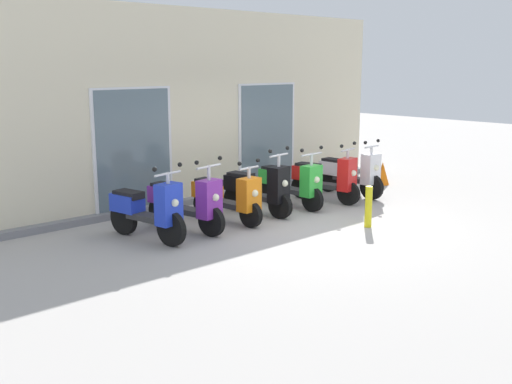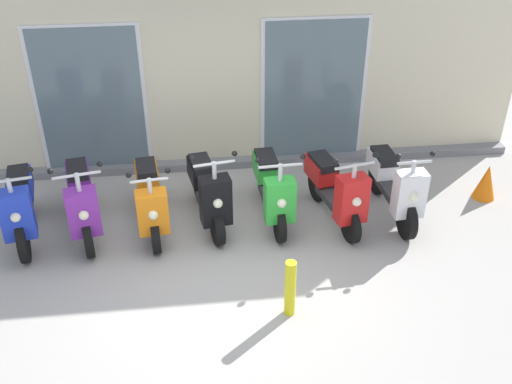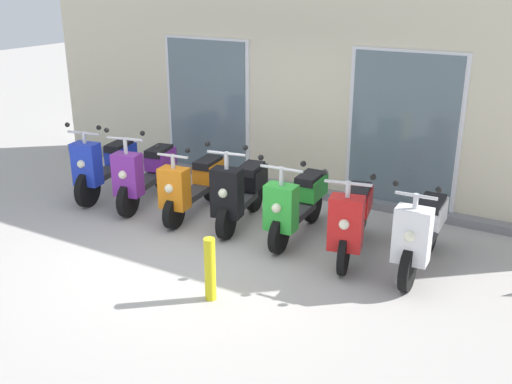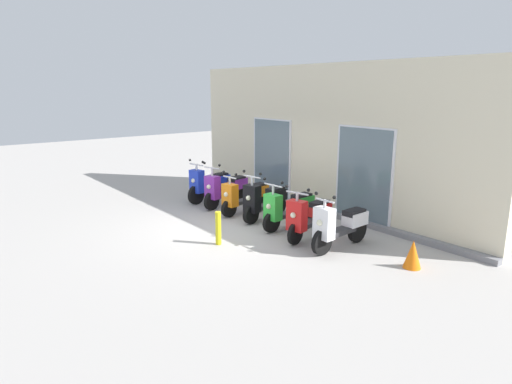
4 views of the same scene
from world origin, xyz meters
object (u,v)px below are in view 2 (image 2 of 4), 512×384
at_px(scooter_green, 272,187).
at_px(curb_bollard, 290,288).
at_px(scooter_orange, 150,198).
at_px(scooter_blue, 20,205).
at_px(scooter_black, 208,192).
at_px(traffic_cone, 486,182).
at_px(scooter_purple, 82,200).
at_px(scooter_white, 394,184).
at_px(scooter_red, 335,189).

xyz_separation_m(scooter_green, curb_bollard, (-0.06, -1.89, -0.13)).
bearing_deg(scooter_orange, scooter_green, 1.22).
distance_m(scooter_blue, scooter_green, 3.24).
relative_size(scooter_orange, scooter_black, 1.05).
bearing_deg(curb_bollard, traffic_cone, 32.72).
relative_size(scooter_blue, scooter_purple, 0.99).
distance_m(scooter_blue, scooter_white, 4.88).
height_order(scooter_black, traffic_cone, scooter_black).
bearing_deg(scooter_red, curb_bollard, -117.30).
distance_m(scooter_orange, curb_bollard, 2.42).
bearing_deg(scooter_blue, scooter_purple, 3.21).
relative_size(scooter_black, curb_bollard, 2.15).
height_order(scooter_purple, traffic_cone, scooter_purple).
distance_m(scooter_blue, scooter_red, 4.06).
bearing_deg(scooter_blue, scooter_green, 1.48).
bearing_deg(scooter_red, scooter_black, 174.70).
xyz_separation_m(scooter_purple, curb_bollard, (2.41, -1.85, -0.14)).
bearing_deg(curb_bollard, scooter_purple, 142.53).
height_order(scooter_blue, scooter_red, scooter_blue).
bearing_deg(scooter_white, scooter_orange, 178.58).
distance_m(scooter_black, traffic_cone, 3.98).
relative_size(scooter_green, scooter_white, 0.96).
bearing_deg(scooter_orange, scooter_black, 1.57).
xyz_separation_m(scooter_purple, scooter_green, (2.48, 0.04, -0.01)).
bearing_deg(traffic_cone, scooter_green, -177.12).
height_order(scooter_purple, scooter_green, scooter_purple).
bearing_deg(scooter_blue, scooter_black, 1.68).
relative_size(scooter_purple, traffic_cone, 3.09).
distance_m(scooter_green, curb_bollard, 1.90).
bearing_deg(curb_bollard, scooter_red, 62.70).
height_order(scooter_blue, scooter_orange, scooter_blue).
xyz_separation_m(scooter_orange, scooter_red, (2.44, -0.13, 0.05)).
bearing_deg(scooter_purple, scooter_red, -2.22).
height_order(scooter_green, scooter_white, scooter_white).
bearing_deg(scooter_black, scooter_blue, -178.32).
xyz_separation_m(scooter_blue, scooter_purple, (0.76, 0.04, -0.01)).
xyz_separation_m(scooter_blue, scooter_red, (4.06, -0.09, 0.01)).
xyz_separation_m(scooter_purple, scooter_red, (3.30, -0.13, 0.02)).
relative_size(scooter_green, curb_bollard, 2.25).
relative_size(scooter_red, traffic_cone, 2.91).
xyz_separation_m(scooter_purple, scooter_black, (1.63, 0.03, -0.01)).
xyz_separation_m(scooter_green, scooter_white, (1.64, -0.12, 0.01)).
distance_m(scooter_purple, traffic_cone, 5.61).
height_order(traffic_cone, curb_bollard, curb_bollard).
bearing_deg(scooter_green, curb_bollard, -91.97).
relative_size(scooter_purple, scooter_white, 0.98).
relative_size(scooter_blue, traffic_cone, 3.06).
relative_size(scooter_black, scooter_green, 0.96).
relative_size(scooter_orange, scooter_white, 0.97).
bearing_deg(curb_bollard, scooter_green, 88.03).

